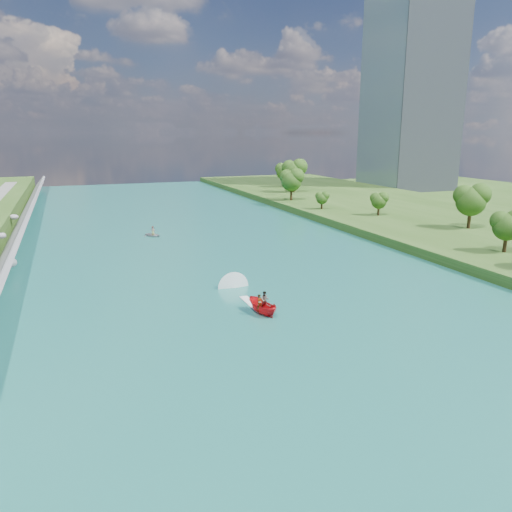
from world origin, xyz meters
name	(u,v)px	position (x,y,z in m)	size (l,w,h in m)	color
ground	(296,332)	(0.00, 0.00, 0.00)	(260.00, 260.00, 0.00)	#2D5119
river_water	(228,274)	(0.00, 20.00, 0.05)	(55.00, 240.00, 0.10)	#1B6A69
office_tower	(411,89)	(82.50, 95.00, 30.00)	(22.00, 22.00, 60.00)	gray
trees_east	(462,205)	(37.62, 21.62, 6.56)	(18.97, 140.68, 11.90)	#254713
motorboat	(256,302)	(-1.16, 6.87, 0.75)	(3.60, 18.87, 2.10)	red
raft	(153,234)	(-4.91, 46.23, 0.49)	(3.62, 3.87, 1.72)	#999BA2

